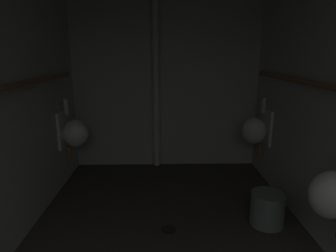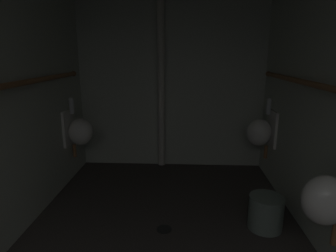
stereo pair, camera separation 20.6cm
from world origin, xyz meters
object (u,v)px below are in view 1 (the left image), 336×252
at_px(urinal_right_far, 256,130).
at_px(standpipe_back_wall, 156,82).
at_px(urinal_right_mid, 334,193).
at_px(urinal_left_mid, 74,132).
at_px(floor_drain, 168,229).
at_px(waste_bin, 267,209).

xyz_separation_m(urinal_right_far, standpipe_back_wall, (-1.25, 0.42, 0.56)).
xyz_separation_m(urinal_right_mid, standpipe_back_wall, (-1.25, 2.11, 0.56)).
distance_m(urinal_left_mid, standpipe_back_wall, 1.24).
distance_m(urinal_left_mid, floor_drain, 1.66).
height_order(urinal_right_mid, standpipe_back_wall, standpipe_back_wall).
height_order(urinal_right_mid, urinal_right_far, same).
relative_size(urinal_right_mid, standpipe_back_wall, 0.32).
height_order(urinal_right_far, standpipe_back_wall, standpipe_back_wall).
height_order(urinal_right_far, waste_bin, urinal_right_far).
xyz_separation_m(urinal_right_mid, urinal_right_far, (0.00, 1.69, 0.00)).
height_order(urinal_right_far, floor_drain, urinal_right_far).
bearing_deg(standpipe_back_wall, waste_bin, -53.99).
bearing_deg(standpipe_back_wall, urinal_right_mid, -59.25).
distance_m(urinal_right_mid, floor_drain, 1.41).
relative_size(standpipe_back_wall, waste_bin, 7.56).
bearing_deg(waste_bin, urinal_right_mid, -73.59).
distance_m(urinal_left_mid, urinal_right_mid, 2.76).
xyz_separation_m(urinal_left_mid, urinal_right_far, (2.24, 0.07, 0.00)).
height_order(standpipe_back_wall, floor_drain, standpipe_back_wall).
relative_size(urinal_right_far, standpipe_back_wall, 0.32).
bearing_deg(waste_bin, standpipe_back_wall, 126.01).
bearing_deg(floor_drain, waste_bin, 4.78).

